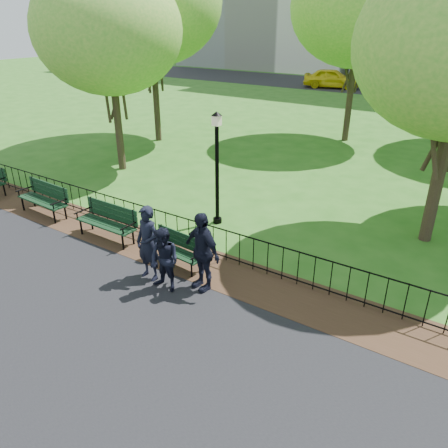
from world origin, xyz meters
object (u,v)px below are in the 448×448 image
Objects in this scene: tree_far_c at (361,6)px; person_left at (148,243)px; tree_near_w at (108,30)px; person_mid at (165,260)px; park_bench_main at (170,243)px; person_right at (202,251)px; park_bench_left_b at (45,195)px; park_bench_left_a at (108,218)px; taxi at (332,78)px; lamppost at (217,165)px; tree_mid_w at (150,1)px.

person_left is (0.60, -15.32, -5.23)m from tree_far_c.
person_mid is at bearing -38.40° from tree_near_w.
park_bench_main is 15.55m from tree_far_c.
person_right is (1.90, -14.96, -5.21)m from tree_far_c.
park_bench_main is 0.90× the size of person_left.
park_bench_main is 0.19× the size of tree_far_c.
person_right is at bearing -3.09° from park_bench_left_b.
park_bench_left_a is at bearing -177.18° from park_bench_main.
park_bench_main is 0.85× the size of park_bench_left_a.
tree_far_c reaches higher than tree_near_w.
tree_near_w is 1.57× the size of taxi.
tree_near_w is 4.95× the size of person_mid.
tree_far_c is at bearing 90.85° from lamppost.
park_bench_main is at bearing -2.24° from park_bench_left_a.
park_bench_left_b is 11.18m from tree_mid_w.
person_left is 0.38× the size of taxi.
park_bench_main is at bearing -82.29° from lamppost.
person_left reaches higher than taxi.
lamppost is 0.70× the size of taxi.
park_bench_left_b is (-5.26, 0.17, 0.08)m from park_bench_main.
lamppost is (-0.36, 2.66, 1.29)m from park_bench_main.
tree_near_w is 4.02× the size of person_right.
tree_mid_w reaches higher than park_bench_left_b.
person_right reaches higher than person_mid.
person_right is at bearing -33.45° from tree_near_w.
taxi is at bearing 88.22° from tree_mid_w.
lamppost reaches higher than park_bench_main.
park_bench_left_b is 0.22× the size of tree_mid_w.
person_left is at bearing -148.97° from person_right.
person_mid reaches higher than park_bench_left_a.
park_bench_left_a reaches higher than park_bench_main.
taxi is at bearing 109.24° from park_bench_main.
park_bench_main is at bearing -35.97° from tree_near_w.
tree_near_w is 0.83× the size of tree_mid_w.
park_bench_left_b is at bearing -70.21° from tree_mid_w.
lamppost is at bearing -89.15° from tree_far_c.
tree_far_c is (7.97, 5.29, -0.21)m from tree_mid_w.
person_left reaches higher than park_bench_left_a.
person_right reaches higher than person_left.
park_bench_left_b is at bearing -170.01° from person_right.
park_bench_left_b is 1.05× the size of person_right.
tree_mid_w is at bearing 151.15° from person_right.
tree_mid_w reaches higher than tree_near_w.
park_bench_left_b reaches higher than park_bench_main.
park_bench_left_b is at bearing -73.47° from tree_near_w.
tree_mid_w reaches higher than person_mid.
park_bench_left_b is at bearing 170.39° from person_mid.
park_bench_left_a is 2.94m from park_bench_left_b.
park_bench_left_b is 31.34m from taxi.
taxi is (-1.18, 26.60, -4.45)m from tree_near_w.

